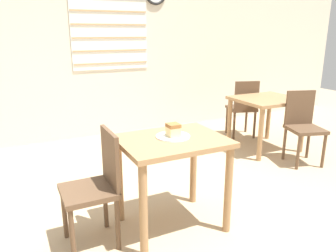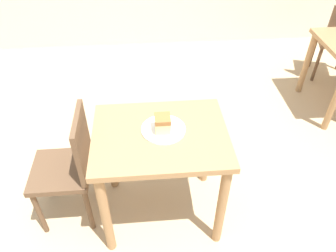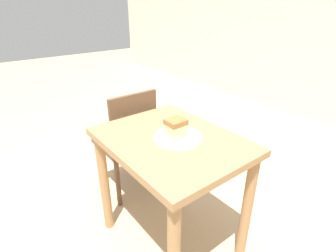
{
  "view_description": "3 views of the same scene",
  "coord_description": "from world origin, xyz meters",
  "px_view_note": "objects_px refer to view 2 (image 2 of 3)",
  "views": [
    {
      "loc": [
        -1.04,
        -1.84,
        1.55
      ],
      "look_at": [
        0.02,
        0.33,
        0.85
      ],
      "focal_mm": 35.0,
      "sensor_mm": 36.0,
      "label": 1
    },
    {
      "loc": [
        -0.03,
        -1.14,
        2.06
      ],
      "look_at": [
        0.09,
        0.28,
        0.83
      ],
      "focal_mm": 35.0,
      "sensor_mm": 36.0,
      "label": 2
    },
    {
      "loc": [
        1.02,
        -0.48,
        1.43
      ],
      "look_at": [
        0.04,
        0.29,
        0.83
      ],
      "focal_mm": 28.0,
      "sensor_mm": 36.0,
      "label": 3
    }
  ],
  "objects_px": {
    "plate": "(163,129)",
    "cake_slice": "(163,124)",
    "chair_near_window": "(69,165)",
    "dining_table_near": "(161,151)"
  },
  "relations": [
    {
      "from": "dining_table_near",
      "to": "chair_near_window",
      "type": "relative_size",
      "value": 0.93
    },
    {
      "from": "chair_near_window",
      "to": "plate",
      "type": "xyz_separation_m",
      "value": [
        0.61,
        -0.02,
        0.29
      ]
    },
    {
      "from": "cake_slice",
      "to": "plate",
      "type": "bearing_deg",
      "value": 70.07
    },
    {
      "from": "dining_table_near",
      "to": "chair_near_window",
      "type": "xyz_separation_m",
      "value": [
        -0.59,
        0.05,
        -0.13
      ]
    },
    {
      "from": "chair_near_window",
      "to": "cake_slice",
      "type": "bearing_deg",
      "value": 86.5
    },
    {
      "from": "plate",
      "to": "cake_slice",
      "type": "distance_m",
      "value": 0.06
    },
    {
      "from": "plate",
      "to": "chair_near_window",
      "type": "bearing_deg",
      "value": 177.8
    },
    {
      "from": "plate",
      "to": "cake_slice",
      "type": "xyz_separation_m",
      "value": [
        -0.0,
        -0.01,
        0.06
      ]
    },
    {
      "from": "dining_table_near",
      "to": "cake_slice",
      "type": "bearing_deg",
      "value": 44.11
    },
    {
      "from": "chair_near_window",
      "to": "cake_slice",
      "type": "xyz_separation_m",
      "value": [
        0.61,
        -0.04,
        0.34
      ]
    }
  ]
}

